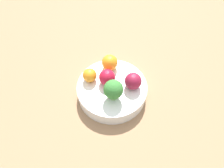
{
  "coord_description": "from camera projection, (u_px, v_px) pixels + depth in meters",
  "views": [
    {
      "loc": [
        0.37,
        -0.04,
        0.59
      ],
      "look_at": [
        0.0,
        0.0,
        0.07
      ],
      "focal_mm": 35.0,
      "sensor_mm": 36.0,
      "label": 1
    }
  ],
  "objects": [
    {
      "name": "ground_plane",
      "position": [
        112.0,
        98.0,
        0.69
      ],
      "size": [
        6.0,
        6.0,
        0.0
      ],
      "primitive_type": "plane",
      "color": "gray"
    },
    {
      "name": "table_surface",
      "position": [
        112.0,
        96.0,
        0.68
      ],
      "size": [
        1.2,
        1.2,
        0.02
      ],
      "color": "#936D4C",
      "rests_on": "ground_plane"
    },
    {
      "name": "bowl",
      "position": [
        112.0,
        90.0,
        0.66
      ],
      "size": [
        0.21,
        0.21,
        0.04
      ],
      "color": "white",
      "rests_on": "table_surface"
    },
    {
      "name": "broccoli",
      "position": [
        115.0,
        90.0,
        0.59
      ],
      "size": [
        0.05,
        0.05,
        0.07
      ],
      "color": "#8CB76B",
      "rests_on": "bowl"
    },
    {
      "name": "apple_red",
      "position": [
        133.0,
        81.0,
        0.62
      ],
      "size": [
        0.05,
        0.05,
        0.05
      ],
      "color": "maroon",
      "rests_on": "bowl"
    },
    {
      "name": "apple_green",
      "position": [
        107.0,
        77.0,
        0.63
      ],
      "size": [
        0.05,
        0.05,
        0.05
      ],
      "color": "#B7142D",
      "rests_on": "bowl"
    },
    {
      "name": "orange_front",
      "position": [
        90.0,
        75.0,
        0.64
      ],
      "size": [
        0.04,
        0.04,
        0.04
      ],
      "color": "orange",
      "rests_on": "bowl"
    },
    {
      "name": "orange_back",
      "position": [
        108.0,
        63.0,
        0.66
      ],
      "size": [
        0.05,
        0.05,
        0.05
      ],
      "color": "orange",
      "rests_on": "bowl"
    }
  ]
}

